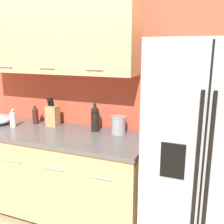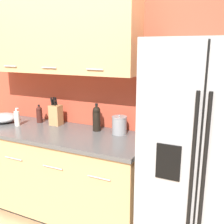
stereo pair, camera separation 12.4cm
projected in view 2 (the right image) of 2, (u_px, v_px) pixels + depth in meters
wall_back at (67, 72)px, 2.70m from camera, size 10.00×0.39×2.60m
counter_unit at (56, 172)px, 2.67m from camera, size 1.88×0.64×0.90m
refrigerator at (204, 159)px, 1.96m from camera, size 0.84×0.73×1.75m
knife_block at (56, 115)px, 2.72m from camera, size 0.12×0.10×0.30m
wine_bottle at (97, 118)px, 2.52m from camera, size 0.08×0.08×0.27m
soap_dispenser at (17, 118)px, 2.71m from camera, size 0.06×0.05×0.19m
oil_bottle at (39, 114)px, 2.81m from camera, size 0.06×0.06×0.19m
steel_canister at (119, 125)px, 2.44m from camera, size 0.14×0.14×0.18m
mixing_bowl at (4, 118)px, 2.84m from camera, size 0.29×0.29×0.10m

